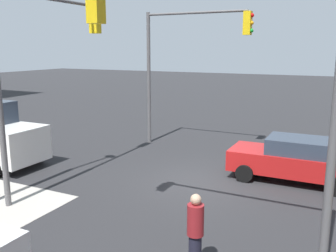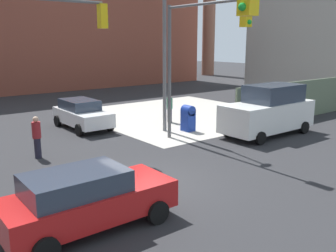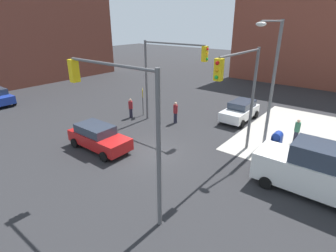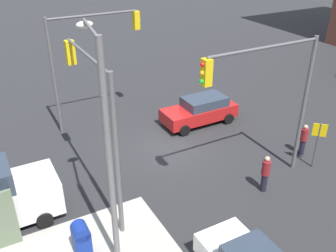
# 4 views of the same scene
# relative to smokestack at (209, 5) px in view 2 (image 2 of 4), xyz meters

# --- Properties ---
(ground_plane) EXTENTS (120.00, 120.00, 0.00)m
(ground_plane) POSITION_rel_smokestack_xyz_m (-31.77, -30.00, -9.90)
(ground_plane) COLOR #28282B
(sidewalk_corner) EXTENTS (12.00, 12.00, 0.01)m
(sidewalk_corner) POSITION_rel_smokestack_xyz_m (-22.77, -21.00, -9.90)
(sidewalk_corner) COLOR #ADA89E
(sidewalk_corner) RESTS_ON ground
(construction_fence) EXTENTS (17.94, 0.12, 2.40)m
(construction_fence) POSITION_rel_smokestack_xyz_m (-14.80, -26.80, -8.70)
(construction_fence) COLOR #607056
(construction_fence) RESTS_ON ground
(building_warehouse_north) EXTENTS (32.00, 18.00, 14.39)m
(building_warehouse_north) POSITION_rel_smokestack_xyz_m (-22.74, 4.00, -2.71)
(building_warehouse_north) COLOR brown
(building_warehouse_north) RESTS_ON ground
(smokestack) EXTENTS (1.80, 1.80, 19.81)m
(smokestack) POSITION_rel_smokestack_xyz_m (0.00, 0.00, 0.00)
(smokestack) COLOR brown
(smokestack) RESTS_ON ground
(traffic_signal_nw_corner) EXTENTS (5.77, 0.36, 6.50)m
(traffic_signal_nw_corner) POSITION_rel_smokestack_xyz_m (-34.06, -25.50, -5.25)
(traffic_signal_nw_corner) COLOR #59595B
(traffic_signal_nw_corner) RESTS_ON ground
(traffic_signal_se_corner) EXTENTS (5.28, 0.36, 6.50)m
(traffic_signal_se_corner) POSITION_rel_smokestack_xyz_m (-29.27, -34.50, -5.28)
(traffic_signal_se_corner) COLOR #59595B
(traffic_signal_se_corner) RESTS_ON ground
(traffic_signal_ne_corner) EXTENTS (0.36, 5.09, 6.50)m
(traffic_signal_ne_corner) POSITION_rel_smokestack_xyz_m (-27.27, -27.43, -5.30)
(traffic_signal_ne_corner) COLOR #59595B
(traffic_signal_ne_corner) RESTS_ON ground
(street_lamp_corner) EXTENTS (0.74, 2.65, 8.00)m
(street_lamp_corner) POSITION_rel_smokestack_xyz_m (-26.62, -24.57, -5.20)
(street_lamp_corner) COLOR slate
(street_lamp_corner) RESTS_ON ground
(mailbox_blue) EXTENTS (0.56, 0.64, 1.43)m
(mailbox_blue) POSITION_rel_smokestack_xyz_m (-25.57, -25.00, -9.14)
(mailbox_blue) COLOR navy
(mailbox_blue) RESTS_ON ground
(sedan_red) EXTENTS (4.50, 2.02, 1.62)m
(sedan_red) POSITION_rel_smokestack_xyz_m (-34.88, -31.70, -9.06)
(sedan_red) COLOR #B21919
(sedan_red) RESTS_ON ground
(hatchback_white) EXTENTS (2.02, 4.26, 1.62)m
(hatchback_white) POSITION_rel_smokestack_xyz_m (-29.88, -20.86, -9.06)
(hatchback_white) COLOR white
(hatchback_white) RESTS_ON ground
(van_white_delivery) EXTENTS (5.40, 2.32, 2.62)m
(van_white_delivery) POSITION_rel_smokestack_xyz_m (-22.77, -28.20, -8.62)
(van_white_delivery) COLOR white
(van_white_delivery) RESTS_ON ground
(pedestrian_crossing) EXTENTS (0.36, 0.36, 1.79)m
(pedestrian_crossing) POSITION_rel_smokestack_xyz_m (-33.77, -24.80, -8.97)
(pedestrian_crossing) COLOR maroon
(pedestrian_crossing) RESTS_ON ground
(pedestrian_walking_north) EXTENTS (0.36, 0.36, 1.71)m
(pedestrian_walking_north) POSITION_rel_smokestack_xyz_m (-24.97, -22.60, -9.01)
(pedestrian_walking_north) COLOR #2D664C
(pedestrian_walking_north) RESTS_ON ground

